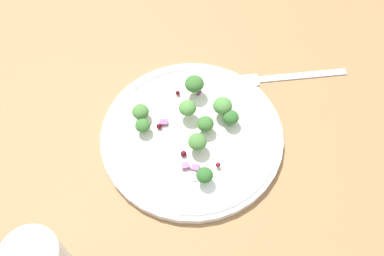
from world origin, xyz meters
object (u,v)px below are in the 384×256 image
at_px(plate, 192,134).
at_px(broccoli_floret_1, 231,118).
at_px(broccoli_floret_0, 205,175).
at_px(fork, 285,77).
at_px(broccoli_floret_2, 187,109).

distance_m(plate, broccoli_floret_1, 0.06).
height_order(plate, broccoli_floret_0, broccoli_floret_0).
relative_size(broccoli_floret_0, fork, 0.14).
bearing_deg(broccoli_floret_0, broccoli_floret_1, -4.18).
bearing_deg(fork, plate, 145.80).
distance_m(plate, broccoli_floret_0, 0.08).
distance_m(broccoli_floret_0, fork, 0.24).
xyz_separation_m(broccoli_floret_0, broccoli_floret_2, (0.09, 0.06, 0.01)).
xyz_separation_m(plate, fork, (0.16, -0.11, -0.01)).
bearing_deg(plate, broccoli_floret_0, -148.57).
bearing_deg(broccoli_floret_2, plate, -146.44).
height_order(broccoli_floret_1, broccoli_floret_2, broccoli_floret_2).
bearing_deg(broccoli_floret_0, plate, 31.43).
height_order(plate, fork, plate).
bearing_deg(broccoli_floret_0, fork, -16.39).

